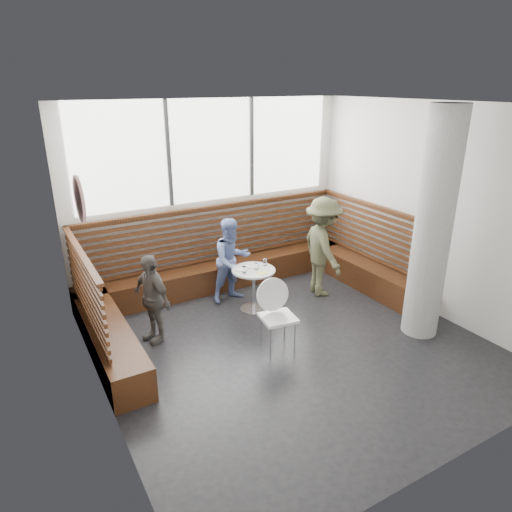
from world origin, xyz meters
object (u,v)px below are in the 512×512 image
child_left (152,298)px  child_back (232,260)px  cafe_table (254,281)px  adult_man (323,247)px  concrete_column (433,227)px  cafe_chair (275,309)px

child_left → child_back: bearing=93.2°
cafe_table → adult_man: size_ratio=0.41×
cafe_table → adult_man: (1.31, -0.04, 0.35)m
concrete_column → child_back: 3.12m
child_back → child_left: (-1.54, -0.58, -0.06)m
concrete_column → cafe_table: size_ratio=4.57×
cafe_table → child_back: child_back is taller
cafe_table → adult_man: 1.36m
concrete_column → child_left: size_ratio=2.49×
adult_man → cafe_table: bearing=100.7°
cafe_table → child_left: bearing=-177.2°
cafe_table → adult_man: bearing=-1.6°
cafe_chair → child_left: 1.71m
cafe_chair → child_left: bearing=151.6°
adult_man → child_back: 1.54m
adult_man → child_left: size_ratio=1.32×
concrete_column → child_left: concrete_column is taller
child_back → cafe_table: bearing=-81.6°
adult_man → child_left: 2.98m
cafe_chair → child_back: bearing=92.0°
concrete_column → cafe_chair: concrete_column is taller
cafe_table → child_left: size_ratio=0.54×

